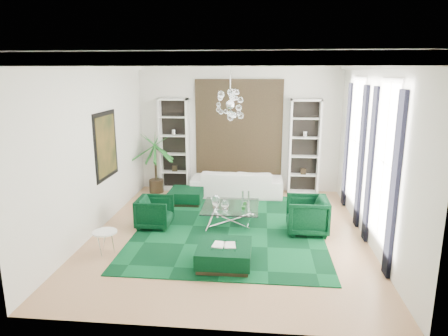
# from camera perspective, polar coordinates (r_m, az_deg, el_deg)

# --- Properties ---
(floor) EXTENTS (6.00, 7.00, 0.02)m
(floor) POSITION_cam_1_polar(r_m,az_deg,el_deg) (9.15, 0.67, -9.30)
(floor) COLOR tan
(floor) RESTS_ON ground
(ceiling) EXTENTS (6.00, 7.00, 0.02)m
(ceiling) POSITION_cam_1_polar(r_m,az_deg,el_deg) (8.44, 0.74, 15.36)
(ceiling) COLOR white
(ceiling) RESTS_ON ground
(wall_back) EXTENTS (6.00, 0.02, 3.80)m
(wall_back) POSITION_cam_1_polar(r_m,az_deg,el_deg) (12.05, 2.13, 5.68)
(wall_back) COLOR silver
(wall_back) RESTS_ON ground
(wall_front) EXTENTS (6.00, 0.02, 3.80)m
(wall_front) POSITION_cam_1_polar(r_m,az_deg,el_deg) (5.21, -2.60, -4.81)
(wall_front) COLOR silver
(wall_front) RESTS_ON ground
(wall_left) EXTENTS (0.02, 7.00, 3.80)m
(wall_left) POSITION_cam_1_polar(r_m,az_deg,el_deg) (9.34, -18.05, 2.74)
(wall_left) COLOR silver
(wall_left) RESTS_ON ground
(wall_right) EXTENTS (0.02, 7.00, 3.80)m
(wall_right) POSITION_cam_1_polar(r_m,az_deg,el_deg) (8.87, 20.49, 2.00)
(wall_right) COLOR silver
(wall_right) RESTS_ON ground
(crown_molding) EXTENTS (6.00, 7.00, 0.18)m
(crown_molding) POSITION_cam_1_polar(r_m,az_deg,el_deg) (8.44, 0.74, 14.61)
(crown_molding) COLOR white
(crown_molding) RESTS_ON ceiling
(ceiling_medallion) EXTENTS (0.90, 0.90, 0.05)m
(ceiling_medallion) POSITION_cam_1_polar(r_m,az_deg,el_deg) (8.74, 0.91, 15.03)
(ceiling_medallion) COLOR white
(ceiling_medallion) RESTS_ON ceiling
(tapestry) EXTENTS (2.50, 0.06, 2.80)m
(tapestry) POSITION_cam_1_polar(r_m,az_deg,el_deg) (12.00, 2.11, 5.65)
(tapestry) COLOR black
(tapestry) RESTS_ON wall_back
(shelving_left) EXTENTS (0.90, 0.38, 2.80)m
(shelving_left) POSITION_cam_1_polar(r_m,az_deg,el_deg) (12.20, -7.14, 3.31)
(shelving_left) COLOR white
(shelving_left) RESTS_ON floor
(shelving_right) EXTENTS (0.90, 0.38, 2.80)m
(shelving_right) POSITION_cam_1_polar(r_m,az_deg,el_deg) (11.97, 11.42, 2.95)
(shelving_right) COLOR white
(shelving_right) RESTS_ON floor
(painting) EXTENTS (0.04, 1.30, 1.60)m
(painting) POSITION_cam_1_polar(r_m,az_deg,el_deg) (9.87, -16.45, 3.11)
(painting) COLOR black
(painting) RESTS_ON wall_left
(window_near) EXTENTS (0.03, 1.10, 2.90)m
(window_near) POSITION_cam_1_polar(r_m,az_deg,el_deg) (8.01, 21.94, 0.73)
(window_near) COLOR white
(window_near) RESTS_ON wall_right
(curtain_near_a) EXTENTS (0.07, 0.30, 3.25)m
(curtain_near_a) POSITION_cam_1_polar(r_m,az_deg,el_deg) (7.34, 23.17, -2.51)
(curtain_near_a) COLOR black
(curtain_near_a) RESTS_ON floor
(curtain_near_b) EXTENTS (0.07, 0.30, 3.25)m
(curtain_near_b) POSITION_cam_1_polar(r_m,az_deg,el_deg) (8.79, 20.20, 0.26)
(curtain_near_b) COLOR black
(curtain_near_b) RESTS_ON floor
(window_far) EXTENTS (0.03, 1.10, 2.90)m
(window_far) POSITION_cam_1_polar(r_m,az_deg,el_deg) (10.29, 18.30, 3.67)
(window_far) COLOR white
(window_far) RESTS_ON wall_right
(curtain_far_a) EXTENTS (0.07, 0.30, 3.25)m
(curtain_far_a) POSITION_cam_1_polar(r_m,az_deg,el_deg) (9.58, 18.98, 1.41)
(curtain_far_a) COLOR black
(curtain_far_a) RESTS_ON floor
(curtain_far_b) EXTENTS (0.07, 0.30, 3.25)m
(curtain_far_b) POSITION_cam_1_polar(r_m,az_deg,el_deg) (11.08, 17.18, 3.09)
(curtain_far_b) COLOR black
(curtain_far_b) RESTS_ON floor
(rug) EXTENTS (4.20, 5.00, 0.02)m
(rug) POSITION_cam_1_polar(r_m,az_deg,el_deg) (9.42, 0.83, -8.49)
(rug) COLOR black
(rug) RESTS_ON floor
(sofa) EXTENTS (2.64, 1.03, 0.77)m
(sofa) POSITION_cam_1_polar(r_m,az_deg,el_deg) (11.71, 1.87, -2.12)
(sofa) COLOR silver
(sofa) RESTS_ON floor
(armchair_left) EXTENTS (0.79, 0.77, 0.72)m
(armchair_left) POSITION_cam_1_polar(r_m,az_deg,el_deg) (9.50, -9.86, -6.25)
(armchair_left) COLOR black
(armchair_left) RESTS_ON floor
(armchair_right) EXTENTS (0.91, 0.89, 0.83)m
(armchair_right) POSITION_cam_1_polar(r_m,az_deg,el_deg) (9.21, 11.77, -6.60)
(armchair_right) COLOR black
(armchair_right) RESTS_ON floor
(coffee_table) EXTENTS (1.31, 1.31, 0.45)m
(coffee_table) POSITION_cam_1_polar(r_m,az_deg,el_deg) (9.57, 0.95, -6.73)
(coffee_table) COLOR white
(coffee_table) RESTS_ON floor
(ottoman_side) EXTENTS (0.88, 0.88, 0.39)m
(ottoman_side) POSITION_cam_1_polar(r_m,az_deg,el_deg) (11.12, -5.40, -4.04)
(ottoman_side) COLOR black
(ottoman_side) RESTS_ON floor
(ottoman_front) EXTENTS (1.00, 1.00, 0.40)m
(ottoman_front) POSITION_cam_1_polar(r_m,az_deg,el_deg) (7.65, 0.03, -12.35)
(ottoman_front) COLOR black
(ottoman_front) RESTS_ON floor
(book) EXTENTS (0.44, 0.29, 0.03)m
(book) POSITION_cam_1_polar(r_m,az_deg,el_deg) (7.56, 0.04, -10.88)
(book) COLOR white
(book) RESTS_ON ottoman_front
(side_table) EXTENTS (0.48, 0.48, 0.46)m
(side_table) POSITION_cam_1_polar(r_m,az_deg,el_deg) (8.41, -16.56, -10.22)
(side_table) COLOR white
(side_table) RESTS_ON floor
(palm) EXTENTS (1.46, 1.46, 2.34)m
(palm) POSITION_cam_1_polar(r_m,az_deg,el_deg) (12.02, -9.81, 1.95)
(palm) COLOR #216D26
(palm) RESTS_ON floor
(chandelier) EXTENTS (0.78, 0.78, 0.70)m
(chandelier) POSITION_cam_1_polar(r_m,az_deg,el_deg) (8.76, 0.89, 9.01)
(chandelier) COLOR white
(chandelier) RESTS_ON ceiling
(table_plant) EXTENTS (0.12, 0.10, 0.22)m
(table_plant) POSITION_cam_1_polar(r_m,az_deg,el_deg) (9.19, 2.87, -5.41)
(table_plant) COLOR #216D26
(table_plant) RESTS_ON coffee_table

